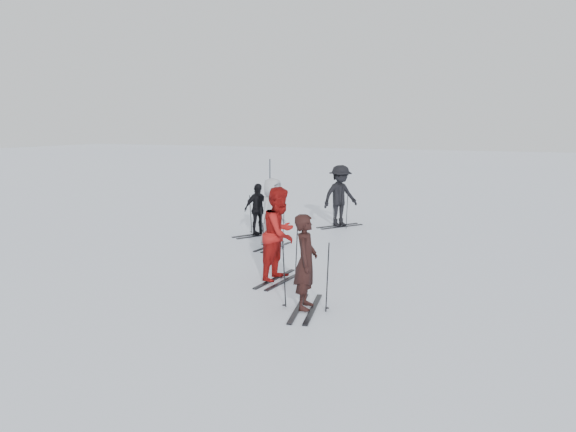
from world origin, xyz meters
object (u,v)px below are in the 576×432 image
(skier_near_dark, at_px, (306,263))
(skier_uphill_left, at_px, (257,210))
(skier_red, at_px, (280,235))
(piste_marker, at_px, (270,183))
(skier_uphill_far, at_px, (340,197))
(skier_grey, at_px, (272,213))

(skier_near_dark, distance_m, skier_uphill_left, 6.98)
(skier_red, height_order, piste_marker, skier_red)
(skier_uphill_far, bearing_deg, piste_marker, 86.60)
(skier_near_dark, xyz_separation_m, skier_red, (-1.23, 1.56, 0.13))
(skier_uphill_left, distance_m, piste_marker, 6.11)
(skier_grey, relative_size, skier_uphill_far, 0.94)
(skier_near_dark, height_order, piste_marker, piste_marker)
(skier_uphill_left, xyz_separation_m, piste_marker, (-2.29, 5.66, 0.19))
(skier_near_dark, relative_size, skier_uphill_left, 1.12)
(skier_near_dark, distance_m, skier_uphill_far, 8.44)
(skier_grey, bearing_deg, skier_uphill_far, -3.99)
(skier_grey, bearing_deg, skier_uphill_left, 46.86)
(skier_grey, relative_size, piste_marker, 0.98)
(skier_uphill_left, height_order, piste_marker, piste_marker)
(skier_uphill_left, bearing_deg, skier_near_dark, -116.79)
(skier_uphill_far, xyz_separation_m, piste_marker, (-4.11, 3.27, -0.03))
(skier_red, bearing_deg, piste_marker, 30.93)
(skier_grey, relative_size, skier_uphill_left, 1.21)
(skier_grey, distance_m, skier_uphill_far, 3.79)
(skier_near_dark, height_order, skier_uphill_left, skier_near_dark)
(skier_uphill_left, height_order, skier_uphill_far, skier_uphill_far)
(skier_near_dark, bearing_deg, piste_marker, 16.11)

